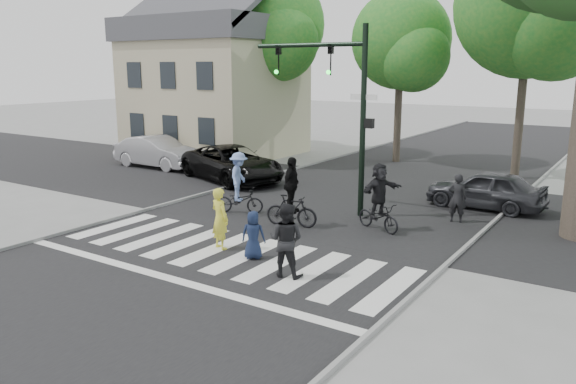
# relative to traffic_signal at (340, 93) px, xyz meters

# --- Properties ---
(ground) EXTENTS (120.00, 120.00, 0.00)m
(ground) POSITION_rel_traffic_signal_xyz_m (-0.35, -6.20, -3.90)
(ground) COLOR gray
(ground) RESTS_ON ground
(road_stem) EXTENTS (10.00, 70.00, 0.01)m
(road_stem) POSITION_rel_traffic_signal_xyz_m (-0.35, -1.20, -3.90)
(road_stem) COLOR black
(road_stem) RESTS_ON ground
(road_cross) EXTENTS (70.00, 10.00, 0.01)m
(road_cross) POSITION_rel_traffic_signal_xyz_m (-0.35, 1.80, -3.89)
(road_cross) COLOR black
(road_cross) RESTS_ON ground
(curb_left) EXTENTS (0.10, 70.00, 0.10)m
(curb_left) POSITION_rel_traffic_signal_xyz_m (-5.40, -1.20, -3.85)
(curb_left) COLOR gray
(curb_left) RESTS_ON ground
(curb_right) EXTENTS (0.10, 70.00, 0.10)m
(curb_right) POSITION_rel_traffic_signal_xyz_m (4.70, -1.20, -3.85)
(curb_right) COLOR gray
(curb_right) RESTS_ON ground
(crosswalk) EXTENTS (10.00, 3.85, 0.01)m
(crosswalk) POSITION_rel_traffic_signal_xyz_m (-0.35, -5.54, -3.89)
(crosswalk) COLOR silver
(crosswalk) RESTS_ON ground
(traffic_signal) EXTENTS (4.45, 0.29, 6.00)m
(traffic_signal) POSITION_rel_traffic_signal_xyz_m (0.00, 0.00, 0.00)
(traffic_signal) COLOR black
(traffic_signal) RESTS_ON ground
(bg_tree_0) EXTENTS (5.46, 5.20, 8.97)m
(bg_tree_0) POSITION_rel_traffic_signal_xyz_m (-14.09, 9.80, 2.24)
(bg_tree_0) COLOR brown
(bg_tree_0) RESTS_ON ground
(bg_tree_1) EXTENTS (6.09, 5.80, 9.80)m
(bg_tree_1) POSITION_rel_traffic_signal_xyz_m (-9.06, 9.28, 2.75)
(bg_tree_1) COLOR brown
(bg_tree_1) RESTS_ON ground
(bg_tree_2) EXTENTS (5.04, 4.80, 8.40)m
(bg_tree_2) POSITION_rel_traffic_signal_xyz_m (-2.11, 10.42, 1.88)
(bg_tree_2) COLOR brown
(bg_tree_2) RESTS_ON ground
(bg_tree_3) EXTENTS (6.30, 6.00, 10.20)m
(bg_tree_3) POSITION_rel_traffic_signal_xyz_m (3.95, 9.07, 3.04)
(bg_tree_3) COLOR brown
(bg_tree_3) RESTS_ON ground
(house) EXTENTS (8.40, 8.10, 8.82)m
(house) POSITION_rel_traffic_signal_xyz_m (-11.85, 7.78, -0.10)
(house) COLOR #BEBC90
(house) RESTS_ON ground
(pedestrian_woman) EXTENTS (0.69, 0.54, 1.65)m
(pedestrian_woman) POSITION_rel_traffic_signal_xyz_m (-0.76, -5.08, -3.08)
(pedestrian_woman) COLOR yellow
(pedestrian_woman) RESTS_ON ground
(pedestrian_child) EXTENTS (0.71, 0.61, 1.23)m
(pedestrian_child) POSITION_rel_traffic_signal_xyz_m (0.45, -5.24, -3.28)
(pedestrian_child) COLOR #15203B
(pedestrian_child) RESTS_ON ground
(pedestrian_adult) EXTENTS (0.94, 0.79, 1.73)m
(pedestrian_adult) POSITION_rel_traffic_signal_xyz_m (1.79, -5.78, -3.03)
(pedestrian_adult) COLOR black
(pedestrian_adult) RESTS_ON ground
(cyclist_left) EXTENTS (1.68, 1.19, 2.02)m
(cyclist_left) POSITION_rel_traffic_signal_xyz_m (-2.65, -1.87, -3.02)
(cyclist_left) COLOR black
(cyclist_left) RESTS_ON ground
(cyclist_mid) EXTENTS (1.68, 1.05, 2.12)m
(cyclist_mid) POSITION_rel_traffic_signal_xyz_m (-0.34, -2.27, -3.03)
(cyclist_mid) COLOR black
(cyclist_mid) RESTS_ON ground
(cyclist_right) EXTENTS (1.68, 1.55, 2.01)m
(cyclist_right) POSITION_rel_traffic_signal_xyz_m (2.02, -1.20, -3.00)
(cyclist_right) COLOR black
(cyclist_right) RESTS_ON ground
(car_suv) EXTENTS (5.82, 4.11, 1.47)m
(car_suv) POSITION_rel_traffic_signal_xyz_m (-6.26, 2.24, -3.16)
(car_suv) COLOR black
(car_suv) RESTS_ON ground
(car_silver) EXTENTS (4.54, 1.60, 1.50)m
(car_silver) POSITION_rel_traffic_signal_xyz_m (-11.26, 2.77, -3.15)
(car_silver) COLOR #B2B1B5
(car_silver) RESTS_ON ground
(car_grey) EXTENTS (3.96, 1.75, 1.32)m
(car_grey) POSITION_rel_traffic_signal_xyz_m (3.95, 3.21, -3.24)
(car_grey) COLOR #2D2E33
(car_grey) RESTS_ON ground
(bystander_dark) EXTENTS (0.62, 0.46, 1.54)m
(bystander_dark) POSITION_rel_traffic_signal_xyz_m (3.66, 0.95, -3.13)
(bystander_dark) COLOR black
(bystander_dark) RESTS_ON ground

